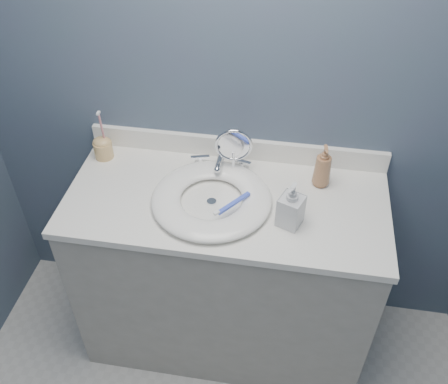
% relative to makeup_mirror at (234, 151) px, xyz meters
% --- Properties ---
extents(back_wall, '(2.20, 0.02, 2.40)m').
position_rel_makeup_mirror_xyz_m(back_wall, '(-0.00, 0.13, 0.20)').
color(back_wall, '#455968').
rests_on(back_wall, ground).
extents(vanity_cabinet, '(1.20, 0.55, 0.85)m').
position_rel_makeup_mirror_xyz_m(vanity_cabinet, '(-0.00, -0.15, -0.57)').
color(vanity_cabinet, '#AAA59B').
rests_on(vanity_cabinet, ground).
extents(countertop, '(1.22, 0.57, 0.03)m').
position_rel_makeup_mirror_xyz_m(countertop, '(-0.00, -0.15, -0.13)').
color(countertop, white).
rests_on(countertop, vanity_cabinet).
extents(backsplash, '(1.22, 0.02, 0.09)m').
position_rel_makeup_mirror_xyz_m(backsplash, '(-0.00, 0.11, -0.07)').
color(backsplash, white).
rests_on(backsplash, countertop).
extents(basin, '(0.45, 0.45, 0.04)m').
position_rel_makeup_mirror_xyz_m(basin, '(-0.05, -0.18, -0.10)').
color(basin, white).
rests_on(basin, countertop).
extents(drain, '(0.04, 0.04, 0.01)m').
position_rel_makeup_mirror_xyz_m(drain, '(-0.05, -0.18, -0.11)').
color(drain, silver).
rests_on(drain, countertop).
extents(faucet, '(0.25, 0.13, 0.07)m').
position_rel_makeup_mirror_xyz_m(faucet, '(-0.05, 0.02, -0.09)').
color(faucet, silver).
rests_on(faucet, countertop).
extents(makeup_mirror, '(0.15, 0.08, 0.21)m').
position_rel_makeup_mirror_xyz_m(makeup_mirror, '(0.00, 0.00, 0.00)').
color(makeup_mirror, silver).
rests_on(makeup_mirror, countertop).
extents(soap_bottle_amber, '(0.08, 0.08, 0.18)m').
position_rel_makeup_mirror_xyz_m(soap_bottle_amber, '(0.34, -0.00, -0.03)').
color(soap_bottle_amber, '#9F6D48').
rests_on(soap_bottle_amber, countertop).
extents(soap_bottle_clear, '(0.11, 0.11, 0.18)m').
position_rel_makeup_mirror_xyz_m(soap_bottle_clear, '(0.24, -0.24, -0.03)').
color(soap_bottle_clear, silver).
rests_on(soap_bottle_clear, countertop).
extents(toothbrush_holder, '(0.08, 0.08, 0.22)m').
position_rel_makeup_mirror_xyz_m(toothbrush_holder, '(-0.54, 0.02, -0.07)').
color(toothbrush_holder, tan).
rests_on(toothbrush_holder, countertop).
extents(toothbrush_lying, '(0.12, 0.15, 0.02)m').
position_rel_makeup_mirror_xyz_m(toothbrush_lying, '(0.03, -0.22, -0.07)').
color(toothbrush_lying, blue).
rests_on(toothbrush_lying, basin).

